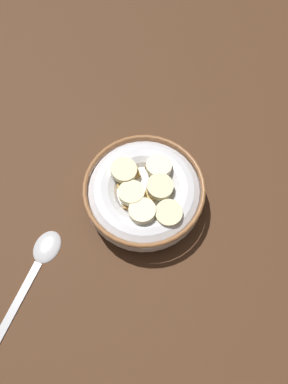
# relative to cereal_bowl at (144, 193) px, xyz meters

# --- Properties ---
(ground_plane) EXTENTS (1.17, 1.17, 0.02)m
(ground_plane) POSITION_rel_cereal_bowl_xyz_m (-0.00, 0.00, -0.04)
(ground_plane) COLOR #472B19
(cereal_bowl) EXTENTS (0.16, 0.16, 0.06)m
(cereal_bowl) POSITION_rel_cereal_bowl_xyz_m (0.00, 0.00, 0.00)
(cereal_bowl) COLOR silver
(cereal_bowl) RESTS_ON ground_plane
(spoon) EXTENTS (0.07, 0.16, 0.01)m
(spoon) POSITION_rel_cereal_bowl_xyz_m (-0.13, -0.09, -0.02)
(spoon) COLOR #B7B7BC
(spoon) RESTS_ON ground_plane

